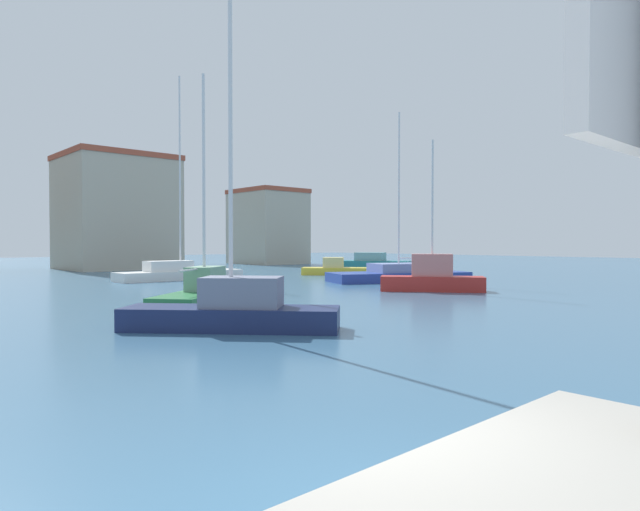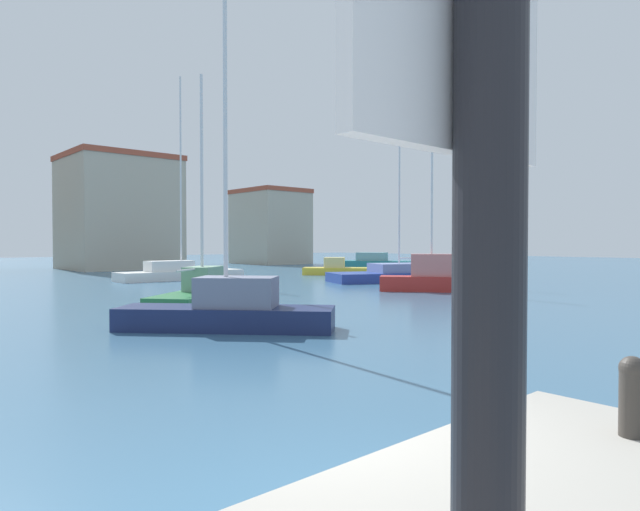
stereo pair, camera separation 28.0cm
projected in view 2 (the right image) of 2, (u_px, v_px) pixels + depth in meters
water at (282, 288)px, 29.64m from camera, size 160.00×160.00×0.00m
mooring_bollard at (632, 393)px, 4.32m from camera, size 0.20×0.20×0.64m
sailboat_blue_far_right at (399, 274)px, 34.86m from camera, size 9.45×6.41×10.81m
sailboat_red_inner_mooring at (431, 277)px, 27.70m from camera, size 4.34×4.92×7.70m
sailboat_green_far_left at (202, 291)px, 22.00m from camera, size 6.40×5.59×9.23m
sailboat_white_center_channel at (179, 272)px, 36.45m from camera, size 8.57×2.20×13.59m
sailboat_navy_mid_harbor at (229, 308)px, 15.37m from camera, size 5.32×5.54×9.97m
motorboat_yellow_distant_north at (338, 269)px, 42.05m from camera, size 5.20×5.42×1.35m
motorboat_teal_distant_east at (370, 264)px, 49.26m from camera, size 5.57×7.73×1.61m
harbor_office at (119, 212)px, 52.04m from camera, size 9.58×9.23×10.76m
warehouse_block at (270, 227)px, 64.84m from camera, size 6.77×8.15×8.82m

